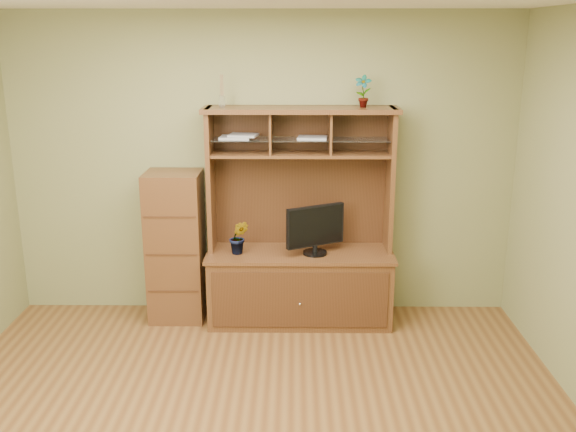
{
  "coord_description": "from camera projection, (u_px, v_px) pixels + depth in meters",
  "views": [
    {
      "loc": [
        0.28,
        -3.64,
        2.49
      ],
      "look_at": [
        0.23,
        1.2,
        1.12
      ],
      "focal_mm": 40.0,
      "sensor_mm": 36.0,
      "label": 1
    }
  ],
  "objects": [
    {
      "name": "media_hutch",
      "position": [
        300.0,
        264.0,
        5.7
      ],
      "size": [
        1.66,
        0.61,
        1.9
      ],
      "color": "#492B15",
      "rests_on": "room"
    },
    {
      "name": "room",
      "position": [
        247.0,
        234.0,
        3.81
      ],
      "size": [
        4.54,
        4.04,
        2.74
      ],
      "color": "brown",
      "rests_on": "ground"
    },
    {
      "name": "side_cabinet",
      "position": [
        176.0,
        247.0,
        5.7
      ],
      "size": [
        0.48,
        0.44,
        1.35
      ],
      "color": "#492B15",
      "rests_on": "room"
    },
    {
      "name": "orchid_plant",
      "position": [
        239.0,
        237.0,
        5.55
      ],
      "size": [
        0.17,
        0.14,
        0.3
      ],
      "primitive_type": "imported",
      "rotation": [
        0.0,
        0.0,
        -0.04
      ],
      "color": "#335C1F",
      "rests_on": "media_hutch"
    },
    {
      "name": "top_plant",
      "position": [
        363.0,
        91.0,
        5.35
      ],
      "size": [
        0.16,
        0.13,
        0.27
      ],
      "primitive_type": "imported",
      "rotation": [
        0.0,
        0.0,
        -0.3
      ],
      "color": "#3A5F21",
      "rests_on": "media_hutch"
    },
    {
      "name": "monitor",
      "position": [
        315.0,
        229.0,
        5.52
      ],
      "size": [
        0.5,
        0.29,
        0.43
      ],
      "rotation": [
        0.0,
        0.0,
        0.49
      ],
      "color": "black",
      "rests_on": "media_hutch"
    },
    {
      "name": "magazines",
      "position": [
        263.0,
        137.0,
        5.47
      ],
      "size": [
        0.93,
        0.22,
        0.04
      ],
      "color": "#A8A8AD",
      "rests_on": "media_hutch"
    },
    {
      "name": "reed_diffuser",
      "position": [
        222.0,
        94.0,
        5.37
      ],
      "size": [
        0.05,
        0.05,
        0.27
      ],
      "color": "silver",
      "rests_on": "media_hutch"
    }
  ]
}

